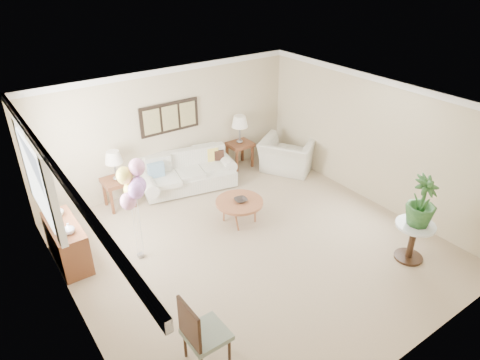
{
  "coord_description": "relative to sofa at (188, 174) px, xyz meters",
  "views": [
    {
      "loc": [
        -3.74,
        -4.87,
        4.7
      ],
      "look_at": [
        0.14,
        0.6,
        1.05
      ],
      "focal_mm": 32.0,
      "sensor_mm": 36.0,
      "label": 1
    }
  ],
  "objects": [
    {
      "name": "room_shell",
      "position": [
        -0.25,
        -2.49,
        1.31
      ],
      "size": [
        6.04,
        6.04,
        2.6
      ],
      "color": "beige",
      "rests_on": "ground"
    },
    {
      "name": "lamp_left",
      "position": [
        -1.54,
        0.11,
        0.77
      ],
      "size": [
        0.35,
        0.35,
        0.62
      ],
      "color": "gray",
      "rests_on": "end_table_left"
    },
    {
      "name": "coffee_table",
      "position": [
        0.13,
        -1.77,
        0.11
      ],
      "size": [
        0.92,
        0.92,
        0.46
      ],
      "color": "#A46038",
      "rests_on": "ground"
    },
    {
      "name": "side_table",
      "position": [
        1.86,
        -4.37,
        0.21
      ],
      "size": [
        0.65,
        0.65,
        0.7
      ],
      "color": "silver",
      "rests_on": "ground"
    },
    {
      "name": "end_table_right",
      "position": [
        1.54,
        0.2,
        0.2
      ],
      "size": [
        0.57,
        0.52,
        0.62
      ],
      "color": "brown",
      "rests_on": "ground"
    },
    {
      "name": "vase_white",
      "position": [
        -2.88,
        -1.4,
        0.52
      ],
      "size": [
        0.23,
        0.23,
        0.19
      ],
      "primitive_type": "imported",
      "rotation": [
        0.0,
        0.0,
        -0.36
      ],
      "color": "silver",
      "rests_on": "credenza"
    },
    {
      "name": "potted_plant",
      "position": [
        1.88,
        -4.38,
        0.81
      ],
      "size": [
        0.49,
        0.49,
        0.86
      ],
      "primitive_type": "imported",
      "rotation": [
        0.0,
        0.0,
        0.02
      ],
      "color": "#1D471E",
      "rests_on": "side_table"
    },
    {
      "name": "vase_sage",
      "position": [
        -2.88,
        -0.78,
        0.52
      ],
      "size": [
        0.22,
        0.22,
        0.19
      ],
      "primitive_type": "imported",
      "rotation": [
        0.0,
        0.0,
        0.19
      ],
      "color": "silver",
      "rests_on": "credenza"
    },
    {
      "name": "wall_art_triptych",
      "position": [
        -0.14,
        0.38,
        1.23
      ],
      "size": [
        1.35,
        0.06,
        0.65
      ],
      "color": "black",
      "rests_on": "ground"
    },
    {
      "name": "credenza",
      "position": [
        -2.9,
        -1.08,
        0.05
      ],
      "size": [
        0.46,
        1.2,
        0.74
      ],
      "color": "brown",
      "rests_on": "ground"
    },
    {
      "name": "sofa",
      "position": [
        0.0,
        0.0,
        0.0
      ],
      "size": [
        2.35,
        1.21,
        0.81
      ],
      "color": "silver",
      "rests_on": "ground"
    },
    {
      "name": "ground_plane",
      "position": [
        -0.14,
        -2.58,
        -0.32
      ],
      "size": [
        6.0,
        6.0,
        0.0
      ],
      "primitive_type": "plane",
      "color": "tan"
    },
    {
      "name": "accent_chair",
      "position": [
        -2.12,
        -4.14,
        0.22
      ],
      "size": [
        0.52,
        0.52,
        1.05
      ],
      "color": "gray",
      "rests_on": "ground"
    },
    {
      "name": "lamp_right",
      "position": [
        1.54,
        0.2,
        0.81
      ],
      "size": [
        0.38,
        0.38,
        0.67
      ],
      "color": "gray",
      "rests_on": "end_table_right"
    },
    {
      "name": "end_table_left",
      "position": [
        -1.54,
        0.11,
        0.2
      ],
      "size": [
        0.57,
        0.52,
        0.62
      ],
      "color": "brown",
      "rests_on": "ground"
    },
    {
      "name": "balloon_cluster",
      "position": [
        -1.85,
        -1.66,
        1.08
      ],
      "size": [
        0.52,
        0.53,
        1.82
      ],
      "color": "gray",
      "rests_on": "ground"
    },
    {
      "name": "armchair",
      "position": [
        2.32,
        -0.63,
        0.06
      ],
      "size": [
        1.5,
        1.55,
        0.77
      ],
      "primitive_type": "imported",
      "rotation": [
        0.0,
        0.0,
        2.13
      ],
      "color": "silver",
      "rests_on": "ground"
    },
    {
      "name": "decor_bowl",
      "position": [
        0.15,
        -1.8,
        0.17
      ],
      "size": [
        0.28,
        0.28,
        0.06
      ],
      "primitive_type": "imported",
      "rotation": [
        0.0,
        0.0,
        -0.16
      ],
      "color": "#302926",
      "rests_on": "coffee_table"
    }
  ]
}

